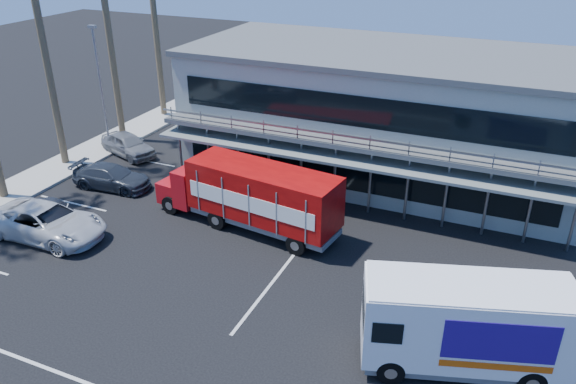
% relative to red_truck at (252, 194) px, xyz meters
% --- Properties ---
extents(ground, '(120.00, 120.00, 0.00)m').
position_rel_red_truck_xyz_m(ground, '(0.91, -5.58, -1.82)').
color(ground, black).
rests_on(ground, ground).
extents(building, '(22.40, 12.00, 7.30)m').
position_rel_red_truck_xyz_m(building, '(3.91, 9.36, 1.84)').
color(building, '#979C8F').
rests_on(building, ground).
extents(curb_strip, '(3.00, 32.00, 0.16)m').
position_rel_red_truck_xyz_m(curb_strip, '(-14.09, 0.42, -1.74)').
color(curb_strip, '#A5A399').
rests_on(curb_strip, ground).
extents(light_pole_far, '(0.50, 0.25, 8.09)m').
position_rel_red_truck_xyz_m(light_pole_far, '(-13.29, 5.42, 2.68)').
color(light_pole_far, gray).
rests_on(light_pole_far, ground).
extents(red_truck, '(10.07, 3.63, 3.32)m').
position_rel_red_truck_xyz_m(red_truck, '(0.00, 0.00, 0.00)').
color(red_truck, '#B30E14').
rests_on(red_truck, ground).
extents(white_van, '(7.23, 4.29, 3.34)m').
position_rel_red_truck_xyz_m(white_van, '(10.90, -5.77, -0.05)').
color(white_van, white).
rests_on(white_van, ground).
extents(parked_car_b, '(4.58, 2.31, 1.44)m').
position_rel_red_truck_xyz_m(parked_car_b, '(-8.59, -4.38, -1.10)').
color(parked_car_b, black).
rests_on(parked_car_b, ground).
extents(parked_car_c, '(5.93, 2.85, 1.63)m').
position_rel_red_truck_xyz_m(parked_car_c, '(-8.59, -4.78, -1.00)').
color(parked_car_c, silver).
rests_on(parked_car_c, ground).
extents(parked_car_d, '(4.72, 2.24, 1.33)m').
position_rel_red_truck_xyz_m(parked_car_d, '(-9.38, 0.89, -1.15)').
color(parked_car_d, '#2E343D').
rests_on(parked_car_d, ground).
extents(parked_car_e, '(4.64, 3.04, 1.47)m').
position_rel_red_truck_xyz_m(parked_car_e, '(-11.59, 5.22, -1.09)').
color(parked_car_e, slate).
rests_on(parked_car_e, ground).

